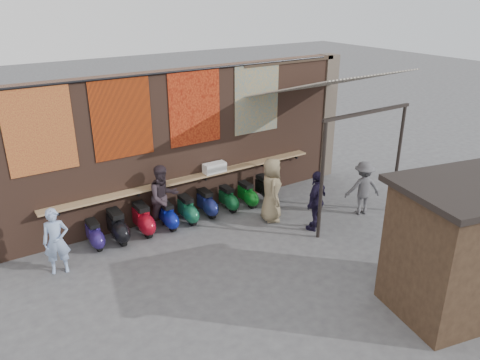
{
  "coord_description": "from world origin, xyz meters",
  "views": [
    {
      "loc": [
        -5.35,
        -8.33,
        5.93
      ],
      "look_at": [
        0.89,
        1.2,
        1.24
      ],
      "focal_mm": 35.0,
      "sensor_mm": 36.0,
      "label": 1
    }
  ],
  "objects": [
    {
      "name": "scooter_stool_3",
      "position": [
        -0.9,
        1.95,
        0.35
      ],
      "size": [
        0.33,
        0.73,
        0.7
      ],
      "primitive_type": null,
      "color": "navy",
      "rests_on": "ground"
    },
    {
      "name": "scooter_stool_5",
      "position": [
        0.33,
        2.04,
        0.36
      ],
      "size": [
        0.34,
        0.76,
        0.73
      ],
      "primitive_type": null,
      "color": "navy",
      "rests_on": "ground"
    },
    {
      "name": "eating_counter",
      "position": [
        0.0,
        2.33,
        1.1
      ],
      "size": [
        8.0,
        0.32,
        0.05
      ],
      "primitive_type": "cube",
      "color": "#9E7A51",
      "rests_on": "brick_wall"
    },
    {
      "name": "awning_post_right",
      "position": [
        4.9,
        -0.6,
        1.55
      ],
      "size": [
        0.09,
        0.09,
        3.1
      ],
      "primitive_type": "cylinder",
      "color": "black",
      "rests_on": "ground"
    },
    {
      "name": "stall_roof",
      "position": [
        2.4,
        -4.19,
        2.62
      ],
      "size": [
        3.02,
        2.56,
        0.12
      ],
      "primitive_type": "cube",
      "rotation": [
        0.0,
        0.0,
        -0.22
      ],
      "color": "black",
      "rests_on": "market_stall"
    },
    {
      "name": "awning_header",
      "position": [
        3.5,
        -0.6,
        3.08
      ],
      "size": [
        3.0,
        0.08,
        0.08
      ],
      "primitive_type": "cube",
      "color": "black",
      "rests_on": "awning_post_left"
    },
    {
      "name": "tapestry_sun",
      "position": [
        -1.7,
        2.48,
        3.0
      ],
      "size": [
        1.5,
        0.02,
        2.0
      ],
      "primitive_type": "cube",
      "color": "#DA420C",
      "rests_on": "brick_wall"
    },
    {
      "name": "tapestry_multi",
      "position": [
        2.3,
        2.48,
        3.0
      ],
      "size": [
        1.5,
        0.02,
        2.0
      ],
      "primitive_type": "cube",
      "color": "teal",
      "rests_on": "brick_wall"
    },
    {
      "name": "shopper_tan",
      "position": [
        1.68,
        0.87,
        0.89
      ],
      "size": [
        0.92,
        1.03,
        1.78
      ],
      "primitive_type": "imported",
      "rotation": [
        0.0,
        0.0,
        1.06
      ],
      "color": "#847354",
      "rests_on": "ground"
    },
    {
      "name": "hang_rail",
      "position": [
        0.0,
        2.47,
        3.98
      ],
      "size": [
        9.5,
        0.06,
        0.06
      ],
      "primitive_type": "cylinder",
      "rotation": [
        0.0,
        1.57,
        0.0
      ],
      "color": "black",
      "rests_on": "brick_wall"
    },
    {
      "name": "brick_wall",
      "position": [
        0.0,
        2.7,
        2.0
      ],
      "size": [
        10.0,
        0.4,
        4.0
      ],
      "primitive_type": "cube",
      "color": "brown",
      "rests_on": "ground"
    },
    {
      "name": "ground",
      "position": [
        0.0,
        0.0,
        0.0
      ],
      "size": [
        70.0,
        70.0,
        0.0
      ],
      "primitive_type": "plane",
      "color": "#474749",
      "rests_on": "ground"
    },
    {
      "name": "market_stall",
      "position": [
        2.4,
        -4.19,
        1.28
      ],
      "size": [
        2.69,
        2.24,
        2.56
      ],
      "primitive_type": "cube",
      "rotation": [
        0.0,
        0.0,
        -0.22
      ],
      "color": "black",
      "rests_on": "ground"
    },
    {
      "name": "tapestry_orange",
      "position": [
        0.3,
        2.48,
        3.0
      ],
      "size": [
        1.5,
        0.02,
        2.0
      ],
      "primitive_type": "cube",
      "color": "#B73B16",
      "rests_on": "brick_wall"
    },
    {
      "name": "awning_ledger",
      "position": [
        3.5,
        2.49,
        3.95
      ],
      "size": [
        3.3,
        0.08,
        0.12
      ],
      "primitive_type": "cube",
      "color": "#33261C",
      "rests_on": "brick_wall"
    },
    {
      "name": "stall_shelf",
      "position": [
        2.59,
        -3.3,
        0.93
      ],
      "size": [
        1.94,
        0.52,
        0.06
      ],
      "primitive_type": "cube",
      "rotation": [
        0.0,
        0.0,
        -0.22
      ],
      "color": "#473321",
      "rests_on": "market_stall"
    },
    {
      "name": "pier_right",
      "position": [
        5.2,
        2.7,
        2.0
      ],
      "size": [
        0.5,
        0.5,
        4.0
      ],
      "primitive_type": "cube",
      "color": "#4C4238",
      "rests_on": "ground"
    },
    {
      "name": "scooter_stool_0",
      "position": [
        -2.82,
        2.02,
        0.34
      ],
      "size": [
        0.32,
        0.72,
        0.68
      ],
      "primitive_type": null,
      "color": "navy",
      "rests_on": "ground"
    },
    {
      "name": "scooter_stool_1",
      "position": [
        -2.25,
        1.99,
        0.4
      ],
      "size": [
        0.38,
        0.85,
        0.81
      ],
      "primitive_type": null,
      "color": "black",
      "rests_on": "ground"
    },
    {
      "name": "scooter_stool_4",
      "position": [
        -0.31,
        1.97,
        0.36
      ],
      "size": [
        0.34,
        0.77,
        0.73
      ],
      "primitive_type": null,
      "color": "#175C3D",
      "rests_on": "ground"
    },
    {
      "name": "diner_right",
      "position": [
        -0.97,
        2.0,
        0.88
      ],
      "size": [
        0.91,
        0.73,
        1.76
      ],
      "primitive_type": "imported",
      "rotation": [
        0.0,
        0.0,
        0.08
      ],
      "color": "#2E242A",
      "rests_on": "ground"
    },
    {
      "name": "shelf_box",
      "position": [
        0.75,
        2.3,
        1.26
      ],
      "size": [
        0.64,
        0.28,
        0.27
      ],
      "primitive_type": "cube",
      "color": "white",
      "rests_on": "eating_counter"
    },
    {
      "name": "scooter_stool_8",
      "position": [
        2.3,
        1.97,
        0.37
      ],
      "size": [
        0.35,
        0.78,
        0.74
      ],
      "primitive_type": null,
      "color": "black",
      "rests_on": "ground"
    },
    {
      "name": "scooter_stool_6",
      "position": [
        1.01,
        2.02,
        0.34
      ],
      "size": [
        0.32,
        0.72,
        0.68
      ],
      "primitive_type": null,
      "color": "#105327",
      "rests_on": "ground"
    },
    {
      "name": "stall_sign",
      "position": [
        2.59,
        -3.3,
        1.86
      ],
      "size": [
        1.18,
        0.3,
        0.5
      ],
      "primitive_type": "cube",
      "rotation": [
        0.0,
        0.0,
        -0.22
      ],
      "color": "gold",
      "rests_on": "market_stall"
    },
    {
      "name": "scooter_stool_2",
      "position": [
        -1.56,
        2.02,
        0.4
      ],
      "size": [
        0.38,
        0.84,
        0.8
      ],
      "primitive_type": null,
      "color": "#A20C1D",
      "rests_on": "ground"
    },
    {
      "name": "shopper_navy",
      "position": [
        2.34,
        -0.21,
        0.82
      ],
      "size": [
        1.04,
        0.75,
        1.63
      ],
      "primitive_type": "imported",
      "rotation": [
        0.0,
        0.0,
        3.56
      ],
      "color": "black",
      "rests_on": "ground"
    },
    {
      "name": "tapestry_redgold",
      "position": [
        -3.6,
        2.48,
        3.0
      ],
      "size": [
        1.5,
        0.02,
        2.0
      ],
      "primitive_type": "cube",
      "color": "maroon",
      "rests_on": "brick_wall"
    },
    {
      "name": "shopper_grey",
      "position": [
        4.05,
        -0.22,
        0.77
      ],
      "size": [
        1.15,
        0.94,
        1.55
      ],
      "primitive_type": "imported",
      "rotation": [
        0.0,
        0.0,
        2.72
      ],
      "color": "#545458",
      "rests_on": "ground"
    },
    {
      "name": "scooter_stool_7",
      "position": [
        1.63,
        1.95,
        0.35
      ],
      "size": [
        0.33,
        0.73,
        0.69
      ],
      "primitive_type": null,
      "color": "#0D5F18",
      "rests_on": "ground"
    },
    {
      "name": "awning_post_left",
      "position": [
        2.1,
        -0.6,
        1.55
      ],
      "size": [
        0.09,
        0.09,
        3.1
      ],
      "primitive_type": "cylinder",
      "color": "black",
      "rests_on": "ground"
    },
    {
      "name": "awning_canvas",
      "position": [
        3.5,
        0.9,
        3.55
      ],
      "size": [
        3.2,
        3.28,
        0.97
      ],
      "primitive_type": "cube",
      "rotation": [
        -0.28,
        0.0,
        0.0
      ],
      "color": "beige",
      "rests_on": "brick_wall"
    },
    {
      "name": "diner_left",
      "position": [
        -3.81,
        1.4,
        0.77
      ],
      "size": [
        0.64,
        0.5,
        1.55
      ],
      "primitive_type": "imported",
      "rotation": [
        0.0,
        0.0,
        -0.26
      ],
      "color": "#94ACD7",
      "rests_on": "ground"
    }
  ]
}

